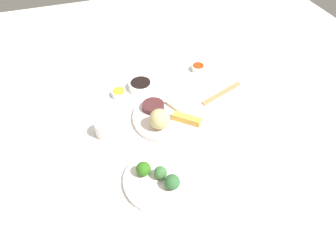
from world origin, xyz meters
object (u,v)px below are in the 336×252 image
object	(u,v)px
soy_sauce_bowl	(141,86)
teacup	(105,129)
chopsticks_pair	(222,93)
broccoli_plate	(162,180)
sauce_ramekin_hot_mustard	(119,93)
main_plate	(170,116)
sauce_ramekin_sweet_and_sour	(198,68)

from	to	relation	value
soy_sauce_bowl	teacup	bearing A→B (deg)	-41.08
soy_sauce_bowl	chopsticks_pair	size ratio (longest dim) A/B	0.47
broccoli_plate	sauce_ramekin_hot_mustard	world-z (taller)	sauce_ramekin_hot_mustard
soy_sauce_bowl	main_plate	bearing A→B (deg)	15.61
main_plate	sauce_ramekin_hot_mustard	bearing A→B (deg)	-141.07
sauce_ramekin_sweet_and_sour	broccoli_plate	bearing A→B (deg)	-32.76
sauce_ramekin_hot_mustard	chopsticks_pair	distance (m)	0.41
chopsticks_pair	sauce_ramekin_sweet_and_sour	bearing A→B (deg)	-171.25
main_plate	soy_sauce_bowl	distance (m)	0.21
soy_sauce_bowl	sauce_ramekin_sweet_and_sour	size ratio (longest dim) A/B	1.71
teacup	soy_sauce_bowl	bearing A→B (deg)	138.92
soy_sauce_bowl	teacup	world-z (taller)	teacup
broccoli_plate	sauce_ramekin_sweet_and_sour	xyz separation A→B (m)	(-0.51, 0.33, 0.00)
chopsticks_pair	broccoli_plate	bearing A→B (deg)	-47.49
chopsticks_pair	teacup	bearing A→B (deg)	-81.10
soy_sauce_bowl	teacup	distance (m)	0.28
broccoli_plate	soy_sauce_bowl	xyz separation A→B (m)	(-0.46, 0.06, 0.01)
broccoli_plate	sauce_ramekin_hot_mustard	xyz separation A→B (m)	(-0.44, -0.04, 0.00)
broccoli_plate	sauce_ramekin_hot_mustard	bearing A→B (deg)	-175.13
main_plate	sauce_ramekin_hot_mustard	world-z (taller)	sauce_ramekin_hot_mustard
main_plate	chopsticks_pair	distance (m)	0.25
sauce_ramekin_sweet_and_sour	teacup	world-z (taller)	teacup
soy_sauce_bowl	sauce_ramekin_hot_mustard	size ratio (longest dim) A/B	1.71
broccoli_plate	chopsticks_pair	distance (m)	0.48
broccoli_plate	chopsticks_pair	world-z (taller)	broccoli_plate
chopsticks_pair	main_plate	bearing A→B (deg)	-74.78
main_plate	broccoli_plate	size ratio (longest dim) A/B	1.14
soy_sauce_bowl	sauce_ramekin_hot_mustard	xyz separation A→B (m)	(0.02, -0.09, -0.00)
main_plate	soy_sauce_bowl	size ratio (longest dim) A/B	2.80
broccoli_plate	teacup	xyz separation A→B (m)	(-0.25, -0.13, 0.02)
sauce_ramekin_sweet_and_sour	sauce_ramekin_hot_mustard	size ratio (longest dim) A/B	1.00
teacup	chopsticks_pair	size ratio (longest dim) A/B	0.32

